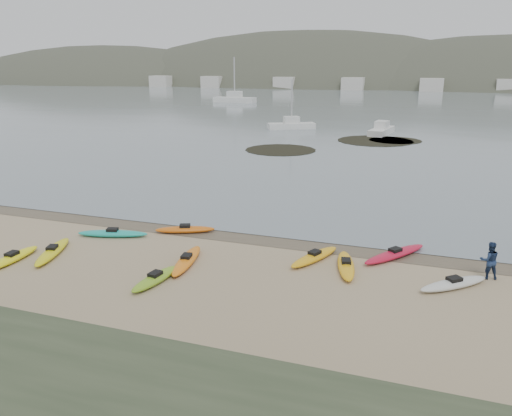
% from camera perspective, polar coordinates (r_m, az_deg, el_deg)
% --- Properties ---
extents(ground, '(600.00, 600.00, 0.00)m').
position_cam_1_polar(ground, '(26.20, -0.00, -3.15)').
color(ground, tan).
rests_on(ground, ground).
extents(wet_sand, '(60.00, 60.00, 0.00)m').
position_cam_1_polar(wet_sand, '(25.93, -0.22, -3.35)').
color(wet_sand, brown).
rests_on(wet_sand, ground).
extents(water, '(1200.00, 1200.00, 0.00)m').
position_cam_1_polar(water, '(323.57, 18.12, 13.99)').
color(water, slate).
rests_on(water, ground).
extents(kayaks, '(20.78, 9.62, 0.34)m').
position_cam_1_polar(kayaks, '(23.16, -4.20, -5.42)').
color(kayaks, yellow).
rests_on(kayaks, ground).
extents(person_east, '(0.91, 0.78, 1.62)m').
position_cam_1_polar(person_east, '(23.03, 25.12, -5.42)').
color(person_east, navy).
rests_on(person_east, ground).
extents(kelp_mats, '(17.40, 17.44, 0.04)m').
position_cam_1_polar(kelp_mats, '(56.96, 10.81, 7.24)').
color(kelp_mats, black).
rests_on(kelp_mats, water).
extents(moored_boats, '(98.49, 73.75, 1.35)m').
position_cam_1_polar(moored_boats, '(102.09, 19.77, 10.80)').
color(moored_boats, silver).
rests_on(moored_boats, ground).
extents(far_town, '(199.00, 5.00, 4.00)m').
position_cam_1_polar(far_town, '(168.50, 18.80, 13.18)').
color(far_town, beige).
rests_on(far_town, ground).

